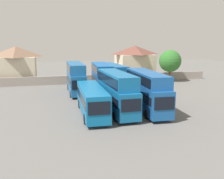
# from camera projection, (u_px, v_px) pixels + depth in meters

# --- Properties ---
(ground) EXTENTS (140.00, 140.00, 0.00)m
(ground) POSITION_uv_depth(u_px,v_px,m) (93.00, 87.00, 48.76)
(ground) COLOR #605E5B
(depot_boundary_wall) EXTENTS (56.00, 0.50, 1.80)m
(depot_boundary_wall) POSITION_uv_depth(u_px,v_px,m) (88.00, 79.00, 53.61)
(depot_boundary_wall) COLOR gray
(depot_boundary_wall) RESTS_ON ground
(bus_1) EXTENTS (3.05, 11.35, 3.39)m
(bus_1) POSITION_uv_depth(u_px,v_px,m) (92.00, 99.00, 30.20)
(bus_1) COLOR #0E639E
(bus_1) RESTS_ON ground
(bus_2) EXTENTS (2.72, 10.64, 5.06)m
(bus_2) POSITION_uv_depth(u_px,v_px,m) (116.00, 90.00, 30.92)
(bus_2) COLOR #115E99
(bus_2) RESTS_ON ground
(bus_3) EXTENTS (3.23, 11.49, 5.01)m
(bus_3) POSITION_uv_depth(u_px,v_px,m) (147.00, 89.00, 31.92)
(bus_3) COLOR #185296
(bus_3) RESTS_ON ground
(bus_4) EXTENTS (2.78, 10.93, 5.20)m
(bus_4) POSITION_uv_depth(u_px,v_px,m) (76.00, 76.00, 43.06)
(bus_4) COLOR #1B5B97
(bus_4) RESTS_ON ground
(bus_5) EXTENTS (3.50, 11.27, 4.96)m
(bus_5) POSITION_uv_depth(u_px,v_px,m) (102.00, 76.00, 44.24)
(bus_5) COLOR #0E54A5
(bus_5) RESTS_ON ground
(bus_6) EXTENTS (2.80, 11.28, 4.80)m
(bus_6) POSITION_uv_depth(u_px,v_px,m) (113.00, 76.00, 44.87)
(bus_6) COLOR #14599C
(bus_6) RESTS_ON ground
(house_terrace_left) EXTENTS (8.37, 8.11, 7.85)m
(house_terrace_left) POSITION_uv_depth(u_px,v_px,m) (17.00, 64.00, 54.51)
(house_terrace_left) COLOR beige
(house_terrace_left) RESTS_ON ground
(house_terrace_centre) EXTENTS (8.98, 7.79, 7.89)m
(house_terrace_centre) POSITION_uv_depth(u_px,v_px,m) (135.00, 61.00, 62.54)
(house_terrace_centre) COLOR beige
(house_terrace_centre) RESTS_ON ground
(tree_left_of_lot) EXTENTS (4.92, 4.92, 7.06)m
(tree_left_of_lot) POSITION_uv_depth(u_px,v_px,m) (170.00, 61.00, 55.57)
(tree_left_of_lot) COLOR brown
(tree_left_of_lot) RESTS_ON ground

